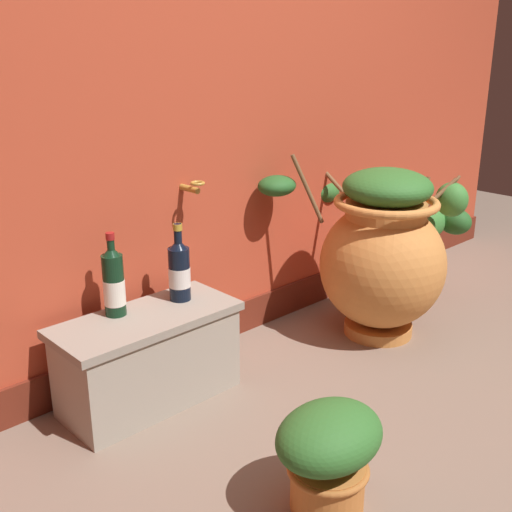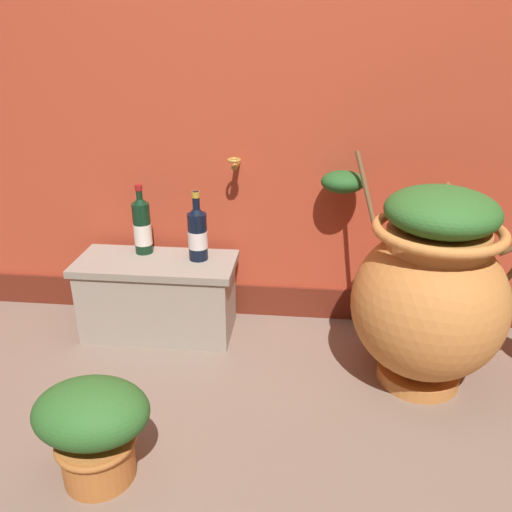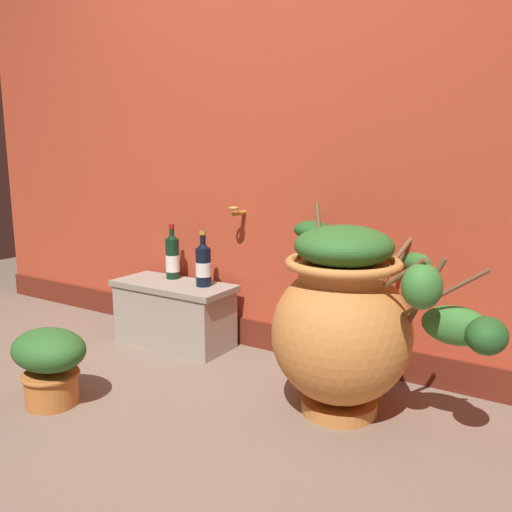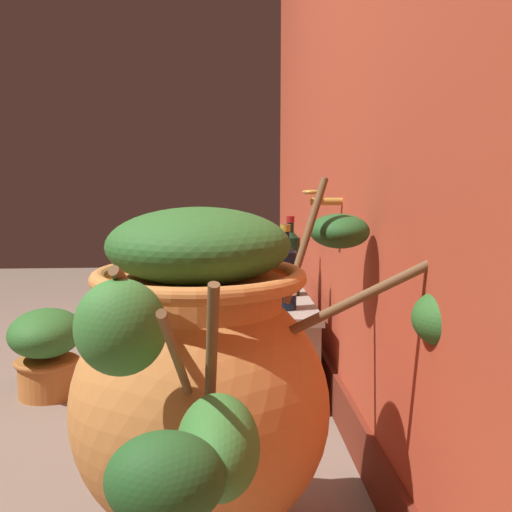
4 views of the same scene
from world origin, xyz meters
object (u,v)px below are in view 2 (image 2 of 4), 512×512
Objects in this scene: terracotta_urn at (435,287)px; potted_shrub at (93,426)px; wine_bottle_middle at (142,225)px; wine_bottle_left at (198,232)px.

terracotta_urn is 2.96× the size of potted_shrub.
terracotta_urn reaches higher than potted_shrub.
wine_bottle_left is at bearing -10.39° from wine_bottle_middle.
terracotta_urn is 1.20m from wine_bottle_middle.
wine_bottle_left reaches higher than potted_shrub.
potted_shrub is at bearing -82.81° from wine_bottle_middle.
wine_bottle_left is 0.25m from wine_bottle_middle.
wine_bottle_left is (-0.91, 0.26, 0.07)m from terracotta_urn.
wine_bottle_left is 0.97× the size of wine_bottle_middle.
wine_bottle_middle is at bearing 169.61° from wine_bottle_left.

